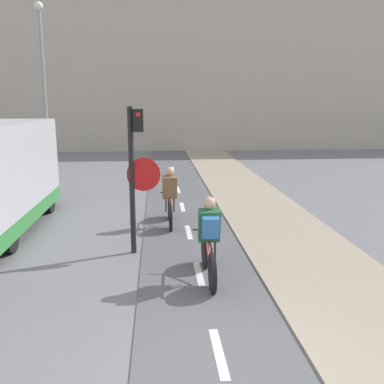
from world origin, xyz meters
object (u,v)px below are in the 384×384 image
at_px(traffic_light_pole, 136,164).
at_px(cyclist_far, 170,199).
at_px(street_lamp_far, 43,72).
at_px(cyclist_near, 209,241).

distance_m(traffic_light_pole, cyclist_far, 2.39).
distance_m(street_lamp_far, cyclist_near, 13.95).
bearing_deg(traffic_light_pole, cyclist_near, -49.92).
distance_m(traffic_light_pole, street_lamp_far, 11.83).
relative_size(traffic_light_pole, street_lamp_far, 0.42).
distance_m(street_lamp_far, cyclist_far, 10.76).
xyz_separation_m(street_lamp_far, cyclist_far, (5.05, -8.78, -3.65)).
distance_m(cyclist_near, cyclist_far, 3.52).
height_order(traffic_light_pole, cyclist_far, traffic_light_pole).
xyz_separation_m(street_lamp_far, cyclist_near, (5.61, -12.26, -3.60)).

